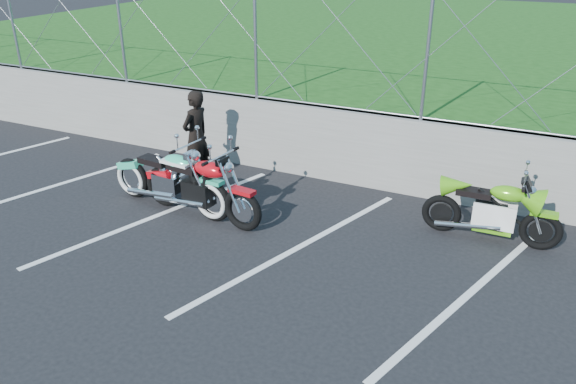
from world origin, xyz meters
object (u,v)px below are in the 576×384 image
at_px(sportbike_green, 493,213).
at_px(naked_orange, 202,189).
at_px(cruiser_turquoise, 171,182).
at_px(person_standing, 196,136).

bearing_deg(sportbike_green, naked_orange, -165.37).
bearing_deg(cruiser_turquoise, sportbike_green, 19.00).
bearing_deg(person_standing, cruiser_turquoise, 22.50).
bearing_deg(cruiser_turquoise, naked_orange, -0.22).
bearing_deg(person_standing, sportbike_green, 96.66).
distance_m(sportbike_green, person_standing, 5.06).
relative_size(cruiser_turquoise, person_standing, 1.46).
distance_m(naked_orange, person_standing, 1.61).
height_order(cruiser_turquoise, naked_orange, cruiser_turquoise).
xyz_separation_m(cruiser_turquoise, naked_orange, (0.62, -0.06, 0.01)).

